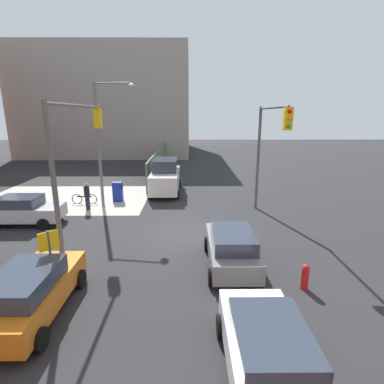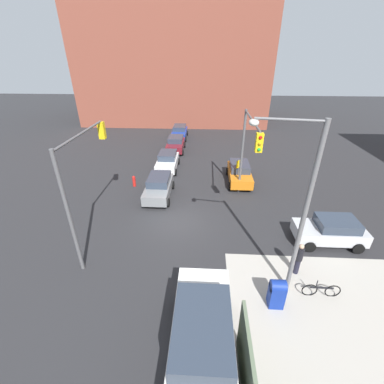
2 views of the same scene
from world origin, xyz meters
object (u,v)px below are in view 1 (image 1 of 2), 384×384
at_px(street_lamp_corner, 103,136).
at_px(fire_hydrant, 305,276).
at_px(sedan_white, 267,350).
at_px(van_white_delivery, 165,177).
at_px(pedestrian_crossing, 87,196).
at_px(mailbox_blue, 118,191).
at_px(coupe_orange, 31,291).
at_px(hatchback_silver, 25,210).
at_px(traffic_signal_nw_corner, 76,149).
at_px(traffic_signal_se_corner, 268,140).
at_px(hatchback_gray, 231,247).
at_px(bicycle_leaning_on_fence, 84,199).

distance_m(street_lamp_corner, fire_hydrant, 14.61).
height_order(fire_hydrant, sedan_white, sedan_white).
bearing_deg(van_white_delivery, pedestrian_crossing, 133.91).
bearing_deg(mailbox_blue, fire_hydrant, -140.60).
height_order(mailbox_blue, coupe_orange, coupe_orange).
bearing_deg(sedan_white, hatchback_silver, 46.65).
distance_m(traffic_signal_nw_corner, pedestrian_crossing, 7.68).
relative_size(traffic_signal_se_corner, mailbox_blue, 4.55).
distance_m(fire_hydrant, hatchback_silver, 14.90).
xyz_separation_m(traffic_signal_se_corner, fire_hydrant, (-7.33, 0.30, -4.16)).
xyz_separation_m(street_lamp_corner, van_white_delivery, (3.58, -3.63, -3.42)).
relative_size(mailbox_blue, hatchback_gray, 0.34).
height_order(hatchback_silver, coupe_orange, same).
xyz_separation_m(street_lamp_corner, sedan_white, (-13.94, -7.31, -3.86)).
bearing_deg(traffic_signal_nw_corner, hatchback_gray, -100.39).
bearing_deg(pedestrian_crossing, mailbox_blue, -0.89).
distance_m(traffic_signal_se_corner, van_white_delivery, 9.59).
bearing_deg(bicycle_leaning_on_fence, fire_hydrant, -132.93).
xyz_separation_m(traffic_signal_nw_corner, fire_hydrant, (-2.78, -8.70, -4.17)).
distance_m(traffic_signal_nw_corner, sedan_white, 9.92).
xyz_separation_m(traffic_signal_nw_corner, street_lamp_corner, (7.37, 0.93, 0.04)).
relative_size(hatchback_gray, pedestrian_crossing, 2.31).
bearing_deg(mailbox_blue, sedan_white, -155.35).
xyz_separation_m(traffic_signal_se_corner, mailbox_blue, (3.87, 9.50, -3.88)).
xyz_separation_m(street_lamp_corner, coupe_orange, (-11.55, -0.72, -3.86)).
relative_size(sedan_white, van_white_delivery, 0.75).
distance_m(street_lamp_corner, pedestrian_crossing, 4.01).
distance_m(street_lamp_corner, coupe_orange, 12.20).
distance_m(hatchback_silver, hatchback_gray, 12.03).
distance_m(hatchback_silver, van_white_delivery, 10.23).
relative_size(hatchback_silver, pedestrian_crossing, 2.14).
height_order(traffic_signal_nw_corner, street_lamp_corner, street_lamp_corner).
bearing_deg(sedan_white, bicycle_leaning_on_fence, 32.24).
relative_size(traffic_signal_se_corner, street_lamp_corner, 0.81).
bearing_deg(bicycle_leaning_on_fence, hatchback_silver, 153.92).
xyz_separation_m(traffic_signal_nw_corner, bicycle_leaning_on_fence, (7.82, 2.70, -4.31)).
xyz_separation_m(hatchback_silver, pedestrian_crossing, (2.58, -2.65, 0.11)).
bearing_deg(hatchback_gray, sedan_white, -179.17).
relative_size(van_white_delivery, pedestrian_crossing, 2.97).
height_order(hatchback_silver, hatchback_gray, same).
relative_size(mailbox_blue, pedestrian_crossing, 0.79).
distance_m(mailbox_blue, van_white_delivery, 4.11).
bearing_deg(hatchback_gray, traffic_signal_se_corner, -25.34).
distance_m(fire_hydrant, bicycle_leaning_on_fence, 15.56).
relative_size(traffic_signal_se_corner, pedestrian_crossing, 3.57).
bearing_deg(hatchback_gray, traffic_signal_nw_corner, 79.61).
height_order(hatchback_silver, sedan_white, same).
bearing_deg(hatchback_silver, pedestrian_crossing, -45.69).
xyz_separation_m(sedan_white, hatchback_gray, (5.42, 0.08, 0.00)).
relative_size(traffic_signal_se_corner, bicycle_leaning_on_fence, 3.71).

